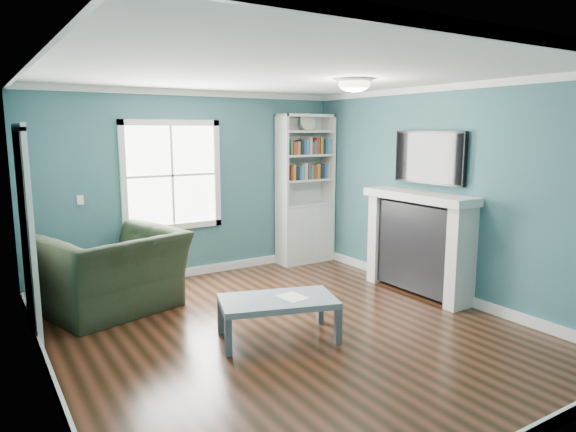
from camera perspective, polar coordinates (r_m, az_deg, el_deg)
floor at (r=5.45m, az=-0.01°, el=-12.70°), size 5.00×5.00×0.00m
room_walls at (r=5.07m, az=-0.01°, el=4.10°), size 5.00×5.00×5.00m
trim at (r=5.11m, az=-0.01°, el=0.25°), size 4.50×5.00×2.60m
window at (r=7.19m, az=-12.75°, el=4.41°), size 1.40×0.06×1.50m
bookshelf at (r=8.02m, az=1.91°, el=1.36°), size 0.90×0.35×2.31m
fireplace at (r=6.69m, az=14.31°, el=-3.08°), size 0.44×1.58×1.30m
tv at (r=6.63m, az=15.42°, el=6.28°), size 0.06×1.10×0.65m
door at (r=5.77m, az=-27.11°, el=-1.38°), size 0.12×0.98×2.17m
ceiling_fixture at (r=5.67m, az=7.38°, el=14.39°), size 0.38×0.38×0.15m
light_switch at (r=6.91m, az=-22.09°, el=1.66°), size 0.08×0.01×0.12m
recliner at (r=6.18m, az=-19.00°, el=-4.48°), size 1.62×1.29×1.24m
coffee_table at (r=5.17m, az=-1.13°, el=-9.70°), size 1.27×0.93×0.41m
paper_sheet at (r=5.18m, az=0.51°, el=-9.00°), size 0.26×0.31×0.00m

